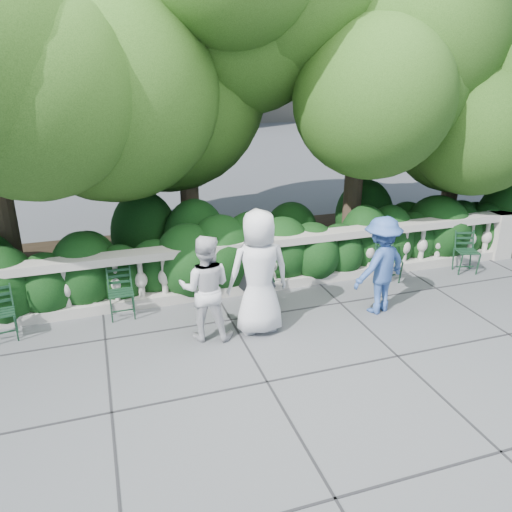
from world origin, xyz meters
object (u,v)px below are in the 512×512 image
object	(u,v)px
chair_b	(6,344)
person_casual_man	(205,288)
chair_d	(390,284)
person_woman_grey	(257,270)
chair_f	(467,275)
chair_c	(124,321)
person_older_blue	(381,265)
person_businessman	(259,273)
chair_e	(263,305)

from	to	relation	value
chair_b	person_casual_man	distance (m)	3.14
chair_d	person_woman_grey	xyz separation A→B (m)	(-2.85, -0.46, 0.86)
chair_f	person_casual_man	size ratio (longest dim) A/B	0.51
chair_c	person_older_blue	distance (m)	4.33
chair_b	chair_c	world-z (taller)	same
chair_c	chair_d	distance (m)	4.97
chair_d	person_older_blue	size ratio (longest dim) A/B	0.50
person_casual_man	person_businessman	bearing A→B (deg)	-164.96
person_businessman	chair_c	bearing A→B (deg)	-24.25
chair_c	person_casual_man	size ratio (longest dim) A/B	0.51
chair_d	chair_f	world-z (taller)	same
chair_b	person_woman_grey	xyz separation A→B (m)	(3.87, -0.38, 0.86)
chair_f	person_casual_man	world-z (taller)	person_casual_man
chair_c	person_businessman	xyz separation A→B (m)	(2.01, -0.96, 0.99)
chair_f	person_older_blue	distance (m)	2.78
chair_d	chair_e	distance (m)	2.60
person_older_blue	person_woman_grey	bearing A→B (deg)	-28.97
person_casual_man	chair_e	bearing A→B (deg)	-128.62
person_woman_grey	person_older_blue	world-z (taller)	person_woman_grey
person_older_blue	chair_e	bearing A→B (deg)	-42.10
chair_e	chair_f	xyz separation A→B (m)	(4.31, -0.02, 0.00)
person_casual_man	person_older_blue	xyz separation A→B (m)	(2.95, -0.05, 0.01)
chair_f	person_older_blue	bearing A→B (deg)	-147.58
chair_c	person_older_blue	world-z (taller)	person_older_blue
chair_d	person_woman_grey	size ratio (longest dim) A/B	0.49
chair_f	person_woman_grey	world-z (taller)	person_woman_grey
chair_f	person_older_blue	size ratio (longest dim) A/B	0.50
person_businessman	person_casual_man	bearing A→B (deg)	-2.20
person_businessman	person_older_blue	size ratio (longest dim) A/B	1.18
chair_b	person_businessman	distance (m)	3.97
chair_e	chair_f	world-z (taller)	same
chair_e	person_businessman	world-z (taller)	person_businessman
chair_d	person_businessman	bearing A→B (deg)	-163.23
chair_b	chair_f	size ratio (longest dim) A/B	1.00
chair_f	person_woman_grey	size ratio (longest dim) A/B	0.49
chair_f	person_older_blue	xyz separation A→B (m)	(-2.53, -0.78, 0.83)
chair_b	person_casual_man	xyz separation A→B (m)	(2.94, -0.74, 0.82)
person_woman_grey	person_casual_man	world-z (taller)	person_woman_grey
chair_e	person_casual_man	distance (m)	1.62
chair_d	person_businessman	world-z (taller)	person_businessman
chair_c	person_woman_grey	world-z (taller)	person_woman_grey
person_businessman	person_older_blue	bearing A→B (deg)	-178.62
chair_d	chair_e	xyz separation A→B (m)	(-2.60, -0.06, 0.00)
chair_c	chair_f	xyz separation A→B (m)	(6.67, -0.17, 0.00)
person_woman_grey	person_casual_man	distance (m)	0.99
person_woman_grey	chair_d	bearing A→B (deg)	-153.68
chair_e	person_businessman	distance (m)	1.32
chair_d	chair_f	distance (m)	1.71
chair_b	person_woman_grey	size ratio (longest dim) A/B	0.49
person_businessman	person_woman_grey	bearing A→B (deg)	-102.62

